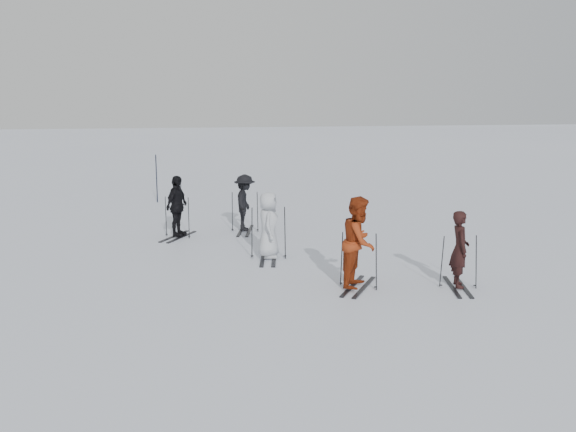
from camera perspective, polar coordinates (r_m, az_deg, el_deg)
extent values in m
plane|color=silver|center=(14.81, 0.64, -4.53)|extent=(120.00, 120.00, 0.00)
imported|color=black|center=(13.52, 15.01, -2.97)|extent=(0.49, 0.64, 1.57)
imported|color=maroon|center=(13.13, 6.34, -2.42)|extent=(1.07, 1.14, 1.87)
imported|color=silver|center=(15.40, -1.75, -0.89)|extent=(0.63, 0.85, 1.59)
imported|color=black|center=(17.90, -9.84, 0.78)|extent=(0.84, 1.06, 1.68)
imported|color=black|center=(18.43, -3.86, 1.11)|extent=(0.80, 1.15, 1.62)
cylinder|color=black|center=(23.76, -11.60, 3.27)|extent=(0.05, 0.05, 1.74)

